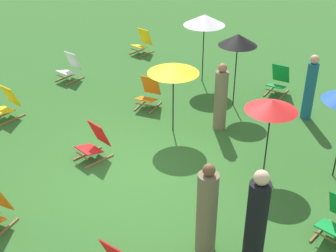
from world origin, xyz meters
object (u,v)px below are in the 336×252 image
(umbrella_3, at_px, (204,20))
(person_2, at_px, (256,222))
(deckchair_12, at_px, (149,94))
(umbrella_1, at_px, (272,105))
(deckchair_9, at_px, (142,43))
(umbrella_4, at_px, (238,40))
(deckchair_5, at_px, (278,81))
(deckchair_11, at_px, (7,104))
(person_1, at_px, (221,99))
(deckchair_7, at_px, (94,143))
(person_0, at_px, (310,88))
(umbrella_2, at_px, (173,68))
(deckchair_6, at_px, (70,68))
(person_3, at_px, (207,212))

(umbrella_3, relative_size, person_2, 1.11)
(deckchair_12, xyz_separation_m, umbrella_1, (3.74, -1.10, 1.15))
(deckchair_9, relative_size, umbrella_4, 0.42)
(deckchair_5, xyz_separation_m, deckchair_11, (-5.24, -5.10, 0.00))
(umbrella_4, xyz_separation_m, person_1, (0.26, -1.33, -1.02))
(deckchair_7, relative_size, person_0, 0.50)
(umbrella_3, relative_size, person_1, 1.19)
(umbrella_3, bearing_deg, deckchair_7, -89.48)
(deckchair_11, distance_m, umbrella_4, 6.05)
(umbrella_1, height_order, umbrella_2, umbrella_2)
(deckchair_6, bearing_deg, umbrella_2, -6.99)
(deckchair_9, distance_m, umbrella_3, 3.39)
(deckchair_5, bearing_deg, umbrella_1, -73.87)
(deckchair_9, relative_size, person_1, 0.49)
(person_1, bearing_deg, umbrella_3, 40.03)
(deckchair_5, bearing_deg, deckchair_9, 172.67)
(deckchair_7, relative_size, person_3, 0.50)
(deckchair_12, height_order, umbrella_4, umbrella_4)
(umbrella_2, distance_m, umbrella_4, 2.15)
(deckchair_7, bearing_deg, person_2, -1.05)
(deckchair_5, xyz_separation_m, deckchair_12, (-2.59, -2.64, 0.00))
(deckchair_5, bearing_deg, person_0, -42.31)
(person_1, bearing_deg, person_0, -41.70)
(deckchair_5, bearing_deg, person_1, -100.86)
(deckchair_12, bearing_deg, person_0, 14.11)
(deckchair_6, xyz_separation_m, person_2, (7.59, -3.89, 0.48))
(deckchair_5, bearing_deg, umbrella_4, -119.25)
(deckchair_9, relative_size, person_2, 0.46)
(umbrella_1, height_order, person_2, person_2)
(deckchair_7, bearing_deg, deckchair_6, 152.54)
(deckchair_5, xyz_separation_m, person_2, (2.01, -6.34, 0.48))
(umbrella_2, bearing_deg, person_0, 43.70)
(deckchair_9, bearing_deg, deckchair_5, 1.78)
(person_0, height_order, person_1, person_0)
(deckchair_6, bearing_deg, umbrella_3, 36.83)
(deckchair_12, relative_size, person_3, 0.49)
(deckchair_9, relative_size, person_3, 0.49)
(deckchair_6, height_order, umbrella_1, umbrella_1)
(deckchair_7, xyz_separation_m, umbrella_2, (0.81, 1.92, 1.27))
(deckchair_5, height_order, deckchair_12, same)
(umbrella_1, relative_size, umbrella_4, 0.83)
(deckchair_6, relative_size, person_1, 0.49)
(deckchair_7, bearing_deg, umbrella_3, 103.12)
(umbrella_3, bearing_deg, deckchair_12, -99.81)
(deckchair_6, xyz_separation_m, person_0, (6.74, 1.43, 0.45))
(deckchair_5, xyz_separation_m, umbrella_2, (-1.35, -3.40, 1.27))
(person_0, bearing_deg, umbrella_4, 16.54)
(umbrella_2, height_order, person_3, umbrella_2)
(deckchair_12, distance_m, person_1, 2.17)
(deckchair_5, distance_m, person_1, 2.75)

